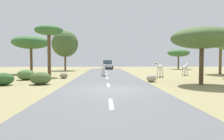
# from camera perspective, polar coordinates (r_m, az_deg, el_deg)

# --- Properties ---
(ground_plane) EXTENTS (90.00, 90.00, 0.00)m
(ground_plane) POSITION_cam_1_polar(r_m,az_deg,el_deg) (12.08, -0.29, -5.56)
(ground_plane) COLOR #8E8456
(road) EXTENTS (6.00, 64.00, 0.05)m
(road) POSITION_cam_1_polar(r_m,az_deg,el_deg) (12.08, -0.86, -5.45)
(road) COLOR #56595B
(road) RESTS_ON ground_plane
(lane_markings) EXTENTS (0.16, 56.00, 0.01)m
(lane_markings) POSITION_cam_1_polar(r_m,az_deg,el_deg) (11.08, -0.76, -6.03)
(lane_markings) COLOR silver
(lane_markings) RESTS_ON road
(zebra_0) EXTENTS (0.55, 1.43, 1.36)m
(zebra_0) POSITION_cam_1_polar(r_m,az_deg,el_deg) (22.36, -2.36, 0.41)
(zebra_0) COLOR silver
(zebra_0) RESTS_ON road
(zebra_1) EXTENTS (1.29, 1.18, 1.47)m
(zebra_1) POSITION_cam_1_polar(r_m,az_deg,el_deg) (25.12, 19.52, 0.54)
(zebra_1) COLOR silver
(zebra_1) RESTS_ON ground_plane
(zebra_2) EXTENTS (1.27, 1.51, 1.66)m
(zebra_2) POSITION_cam_1_polar(r_m,az_deg,el_deg) (22.12, 12.98, 0.66)
(zebra_2) COLOR silver
(zebra_2) RESTS_ON ground_plane
(car_0) EXTENTS (2.28, 4.47, 1.74)m
(car_0) POSITION_cam_1_polar(r_m,az_deg,el_deg) (40.35, -1.16, 1.38)
(car_0) COLOR silver
(car_0) RESTS_ON road
(tree_0) EXTENTS (5.40, 5.40, 5.27)m
(tree_0) POSITION_cam_1_polar(r_m,az_deg,el_deg) (29.42, 27.77, 7.37)
(tree_0) COLOR brown
(tree_0) RESTS_ON ground_plane
(tree_2) EXTENTS (2.98, 2.98, 5.48)m
(tree_2) POSITION_cam_1_polar(r_m,az_deg,el_deg) (23.47, -16.99, 10.05)
(tree_2) COLOR brown
(tree_2) RESTS_ON ground_plane
(tree_3) EXTENTS (4.38, 4.38, 4.04)m
(tree_3) POSITION_cam_1_polar(r_m,az_deg,el_deg) (43.94, 17.84, 4.49)
(tree_3) COLOR brown
(tree_3) RESTS_ON ground_plane
(tree_4) EXTENTS (4.57, 4.57, 6.92)m
(tree_4) POSITION_cam_1_polar(r_m,az_deg,el_deg) (37.19, -12.80, 7.04)
(tree_4) COLOR brown
(tree_4) RESTS_ON ground_plane
(tree_5) EXTENTS (4.85, 4.85, 4.97)m
(tree_5) POSITION_cam_1_polar(r_m,az_deg,el_deg) (29.60, -21.39, 7.04)
(tree_5) COLOR brown
(tree_5) RESTS_ON ground_plane
(tree_6) EXTENTS (4.32, 4.32, 4.07)m
(tree_6) POSITION_cam_1_polar(r_m,az_deg,el_deg) (16.13, 23.50, 8.02)
(tree_6) COLOR #4C3823
(tree_6) RESTS_ON ground_plane
(bush_0) EXTENTS (1.46, 1.31, 0.87)m
(bush_0) POSITION_cam_1_polar(r_m,az_deg,el_deg) (16.32, -27.80, -2.19)
(bush_0) COLOR #2D5628
(bush_0) RESTS_ON ground_plane
(bush_1) EXTENTS (1.54, 1.39, 0.93)m
(bush_1) POSITION_cam_1_polar(r_m,az_deg,el_deg) (19.84, -22.55, -1.21)
(bush_1) COLOR #4C7038
(bush_1) RESTS_ON ground_plane
(bush_2) EXTENTS (1.50, 1.35, 0.90)m
(bush_2) POSITION_cam_1_polar(r_m,az_deg,el_deg) (15.74, -19.08, -2.15)
(bush_2) COLOR #425B2D
(bush_2) RESTS_ON ground_plane
(rock_0) EXTENTS (0.74, 0.71, 0.53)m
(rock_0) POSITION_cam_1_polar(r_m,az_deg,el_deg) (20.44, -13.13, -1.53)
(rock_0) COLOR gray
(rock_0) RESTS_ON ground_plane
(rock_1) EXTENTS (0.81, 0.84, 0.61)m
(rock_1) POSITION_cam_1_polar(r_m,az_deg,el_deg) (17.02, 10.81, -2.20)
(rock_1) COLOR #A89E8C
(rock_1) RESTS_ON ground_plane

